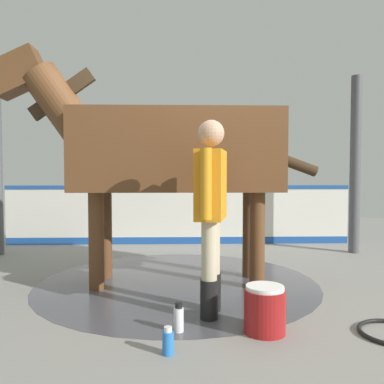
{
  "coord_description": "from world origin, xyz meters",
  "views": [
    {
      "loc": [
        1.87,
        -3.92,
        1.21
      ],
      "look_at": [
        0.11,
        -0.47,
        1.03
      ],
      "focal_mm": 37.2,
      "sensor_mm": 36.0,
      "label": 1
    }
  ],
  "objects_px": {
    "handler": "(211,203)",
    "wash_bucket": "(265,309)",
    "bottle_spray": "(168,342)",
    "bottle_shampoo": "(179,318)",
    "horse": "(165,151)"
  },
  "relations": [
    {
      "from": "handler",
      "to": "wash_bucket",
      "type": "bearing_deg",
      "value": -34.48
    },
    {
      "from": "handler",
      "to": "bottle_spray",
      "type": "relative_size",
      "value": 8.8
    },
    {
      "from": "handler",
      "to": "bottle_shampoo",
      "type": "distance_m",
      "value": 0.97
    },
    {
      "from": "bottle_shampoo",
      "to": "bottle_spray",
      "type": "distance_m",
      "value": 0.39
    },
    {
      "from": "bottle_shampoo",
      "to": "bottle_spray",
      "type": "xyz_separation_m",
      "value": [
        0.12,
        -0.37,
        -0.02
      ]
    },
    {
      "from": "bottle_spray",
      "to": "horse",
      "type": "bearing_deg",
      "value": 121.23
    },
    {
      "from": "horse",
      "to": "bottle_shampoo",
      "type": "distance_m",
      "value": 1.95
    },
    {
      "from": "horse",
      "to": "bottle_shampoo",
      "type": "relative_size",
      "value": 14.44
    },
    {
      "from": "wash_bucket",
      "to": "bottle_shampoo",
      "type": "height_order",
      "value": "wash_bucket"
    },
    {
      "from": "wash_bucket",
      "to": "bottle_spray",
      "type": "xyz_separation_m",
      "value": [
        -0.47,
        -0.65,
        -0.09
      ]
    },
    {
      "from": "wash_bucket",
      "to": "bottle_shampoo",
      "type": "distance_m",
      "value": 0.66
    },
    {
      "from": "horse",
      "to": "bottle_spray",
      "type": "distance_m",
      "value": 2.24
    },
    {
      "from": "horse",
      "to": "wash_bucket",
      "type": "height_order",
      "value": "horse"
    },
    {
      "from": "bottle_spray",
      "to": "bottle_shampoo",
      "type": "bearing_deg",
      "value": 108.34
    },
    {
      "from": "wash_bucket",
      "to": "bottle_spray",
      "type": "distance_m",
      "value": 0.81
    }
  ]
}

